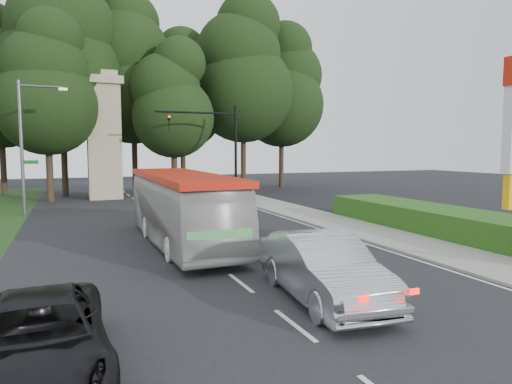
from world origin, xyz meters
name	(u,v)px	position (x,y,z in m)	size (l,w,h in m)	color
ground	(305,334)	(0.00, 0.00, 0.00)	(120.00, 120.00, 0.00)	black
road_surface	(180,236)	(0.00, 12.00, 0.01)	(14.00, 80.00, 0.02)	black
sidewalk_right	(339,224)	(8.50, 12.00, 0.06)	(3.00, 80.00, 0.12)	gray
hedge	(440,221)	(11.50, 8.00, 0.60)	(3.00, 14.00, 1.20)	#2A5015
traffic_signal_mast	(219,140)	(5.68, 24.00, 4.67)	(6.10, 0.35, 7.20)	black
streetlight_signs	(25,141)	(-6.99, 22.01, 4.44)	(2.75, 0.98, 8.00)	#59595E
monument	(104,135)	(-2.00, 30.00, 5.10)	(3.00, 3.00, 10.05)	tan
tree_center_left	(60,50)	(-5.00, 33.00, 12.02)	(10.08, 10.08, 19.80)	#2D2116
tree_center_right	(133,71)	(1.00, 35.00, 11.02)	(9.24, 9.24, 18.15)	#2D2116
tree_east_near	(182,91)	(6.00, 37.00, 9.68)	(8.12, 8.12, 15.95)	#2D2116
tree_east_mid	(243,71)	(11.00, 33.00, 11.35)	(9.52, 9.52, 18.70)	#2D2116
tree_far_east	(282,87)	(16.00, 35.00, 10.35)	(8.68, 8.68, 17.05)	#2D2116
tree_monument_left	(46,85)	(-6.00, 29.00, 8.68)	(7.28, 7.28, 14.30)	#2D2116
tree_monument_right	(173,100)	(3.50, 29.50, 8.01)	(6.72, 6.72, 13.20)	#2D2116
transit_bus	(182,209)	(-0.32, 10.21, 1.49)	(2.50, 10.69, 2.98)	silver
sedan_silver	(323,268)	(1.50, 1.79, 0.87)	(1.84, 5.28, 1.74)	#B8BAC1
suv_charcoal	(38,339)	(-5.18, 0.10, 0.70)	(2.32, 5.03, 1.40)	black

